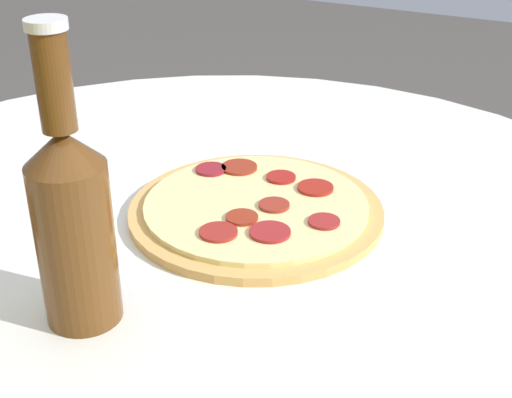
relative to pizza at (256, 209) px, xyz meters
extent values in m
cylinder|color=silver|center=(0.02, 0.05, -0.02)|extent=(1.07, 1.07, 0.02)
cylinder|color=tan|center=(0.00, 0.00, 0.00)|extent=(0.28, 0.28, 0.01)
cylinder|color=beige|center=(0.00, 0.00, 0.01)|extent=(0.25, 0.25, 0.01)
cylinder|color=maroon|center=(0.00, 0.08, 0.01)|extent=(0.04, 0.04, 0.00)
cylinder|color=maroon|center=(-0.04, 0.06, 0.01)|extent=(0.04, 0.04, 0.00)
cylinder|color=maroon|center=(0.00, -0.07, 0.01)|extent=(0.03, 0.03, 0.00)
cylinder|color=maroon|center=(0.09, -0.05, 0.01)|extent=(0.04, 0.04, 0.00)
cylinder|color=maroon|center=(-0.02, 0.00, 0.01)|extent=(0.03, 0.03, 0.00)
cylinder|color=maroon|center=(-0.08, 0.01, 0.01)|extent=(0.03, 0.03, 0.00)
cylinder|color=maroon|center=(-0.04, -0.06, 0.01)|extent=(0.04, 0.04, 0.00)
cylinder|color=maroon|center=(0.06, -0.07, 0.01)|extent=(0.04, 0.04, 0.00)
cylinder|color=maroon|center=(0.00, 0.04, 0.01)|extent=(0.03, 0.03, 0.00)
cylinder|color=#563314|center=(0.05, 0.23, 0.07)|extent=(0.07, 0.07, 0.15)
cone|color=#563314|center=(0.05, 0.23, 0.15)|extent=(0.07, 0.07, 0.03)
cylinder|color=#563314|center=(0.05, 0.23, 0.21)|extent=(0.03, 0.03, 0.08)
cylinder|color=silver|center=(0.05, 0.23, 0.25)|extent=(0.03, 0.03, 0.01)
camera|label=1|loc=(-0.32, 0.61, 0.38)|focal=50.00mm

